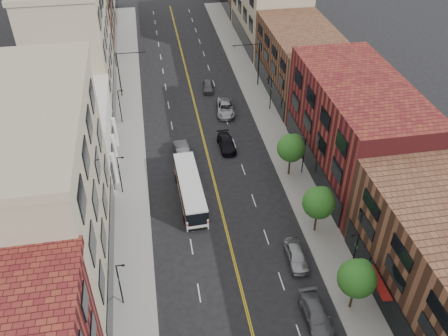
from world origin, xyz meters
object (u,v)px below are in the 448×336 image
car_parked_far (296,256)px  car_lane_behind (182,150)px  city_bus (190,188)px  car_lane_c (208,86)px  car_parked_mid (316,315)px  car_lane_a (226,144)px  car_lane_b (225,108)px

car_parked_far → car_lane_behind: bearing=117.7°
city_bus → car_lane_c: 26.97m
car_parked_mid → car_lane_a: (-3.07, 27.84, -0.03)m
car_lane_c → city_bus: bearing=-96.1°
car_parked_mid → city_bus: bearing=115.6°
car_lane_a → car_lane_c: bearing=88.1°
car_parked_far → car_lane_a: 21.13m
car_lane_b → city_bus: bearing=-105.0°
city_bus → car_parked_far: size_ratio=2.42×
city_bus → car_lane_a: city_bus is taller
car_lane_c → car_lane_b: bearing=-72.3°
car_parked_far → car_lane_c: car_parked_far is taller
car_lane_b → car_lane_behind: bearing=-120.7°
city_bus → car_lane_c: bearing=75.5°
car_parked_far → car_lane_b: size_ratio=0.83×
car_lane_behind → car_lane_b: bearing=-130.8°
car_parked_far → city_bus: bearing=132.4°
car_lane_a → car_parked_mid: bearing=-85.6°
car_lane_a → car_parked_far: bearing=-82.7°
car_lane_a → city_bus: bearing=-123.7°
car_lane_a → car_lane_b: (1.48, 9.08, 0.06)m
city_bus → car_lane_b: bearing=66.6°
car_lane_b → car_lane_c: (-1.49, 7.60, -0.09)m
car_parked_far → car_lane_a: bearing=101.9°
car_parked_far → car_lane_behind: size_ratio=0.93×
city_bus → car_parked_far: (9.32, -11.25, -0.86)m
car_parked_far → car_lane_behind: car_lane_behind is taller
car_lane_behind → city_bus: bearing=86.8°
car_parked_far → car_lane_b: (-1.88, 29.94, -0.01)m
car_lane_behind → car_lane_c: size_ratio=1.24×
car_lane_b → car_parked_mid: bearing=-80.9°
city_bus → car_lane_c: city_bus is taller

